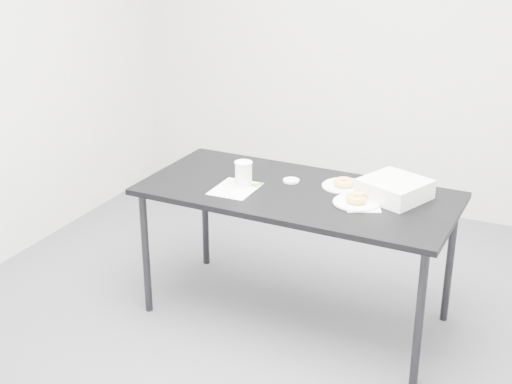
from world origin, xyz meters
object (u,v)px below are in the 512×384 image
at_px(plate_far, 344,186).
at_px(plate_near, 357,202).
at_px(scorecard, 235,189).
at_px(pen, 251,185).
at_px(table, 297,201).
at_px(donut_near, 357,198).
at_px(coffee_cup, 244,174).
at_px(donut_far, 344,182).
at_px(bakery_box, 394,189).

bearing_deg(plate_far, plate_near, -56.13).
height_order(scorecard, plate_near, plate_near).
height_order(pen, plate_near, pen).
xyz_separation_m(table, plate_near, (0.35, -0.04, 0.07)).
bearing_deg(donut_near, coffee_cup, -178.72).
distance_m(donut_near, coffee_cup, 0.65).
distance_m(scorecard, donut_far, 0.61).
bearing_deg(plate_near, scorecard, -173.29).
relative_size(scorecard, donut_far, 2.47).
distance_m(table, pen, 0.27).
xyz_separation_m(scorecard, donut_near, (0.67, 0.08, 0.03)).
relative_size(donut_near, plate_far, 0.48).
relative_size(donut_far, coffee_cup, 0.81).
bearing_deg(scorecard, plate_far, 28.03).
height_order(table, plate_near, plate_near).
xyz_separation_m(donut_near, donut_far, (-0.14, 0.21, -0.00)).
xyz_separation_m(donut_far, bakery_box, (0.29, -0.05, 0.03)).
distance_m(donut_far, bakery_box, 0.30).
distance_m(scorecard, pen, 0.10).
distance_m(table, plate_near, 0.36).
bearing_deg(donut_far, table, -141.21).
xyz_separation_m(donut_near, bakery_box, (0.16, 0.16, 0.02)).
height_order(plate_far, bakery_box, bakery_box).
bearing_deg(scorecard, donut_far, 28.03).
height_order(table, bakery_box, bakery_box).
bearing_deg(pen, donut_far, -19.40).
distance_m(scorecard, plate_far, 0.60).
bearing_deg(bakery_box, pen, -145.53).
xyz_separation_m(plate_far, bakery_box, (0.29, -0.05, 0.05)).
distance_m(plate_near, plate_far, 0.25).
height_order(scorecard, plate_far, plate_far).
relative_size(donut_near, coffee_cup, 0.83).
bearing_deg(coffee_cup, donut_near, 1.28).
relative_size(table, plate_far, 7.17).
bearing_deg(donut_far, bakery_box, -8.88).
bearing_deg(plate_far, table, -141.21).
bearing_deg(donut_far, donut_near, -56.13).
xyz_separation_m(pen, plate_near, (0.61, 0.00, -0.00)).
height_order(scorecard, coffee_cup, coffee_cup).
height_order(pen, plate_far, pen).
bearing_deg(scorecard, donut_near, 6.69).
relative_size(table, bakery_box, 5.65).
bearing_deg(bakery_box, plate_near, -111.90).
distance_m(coffee_cup, bakery_box, 0.83).
relative_size(coffee_cup, bakery_box, 0.46).
height_order(plate_near, donut_near, donut_near).
relative_size(scorecard, plate_far, 1.16).
xyz_separation_m(scorecard, plate_near, (0.67, 0.08, 0.01)).
distance_m(plate_far, donut_far, 0.02).
bearing_deg(plate_far, coffee_cup, -156.80).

